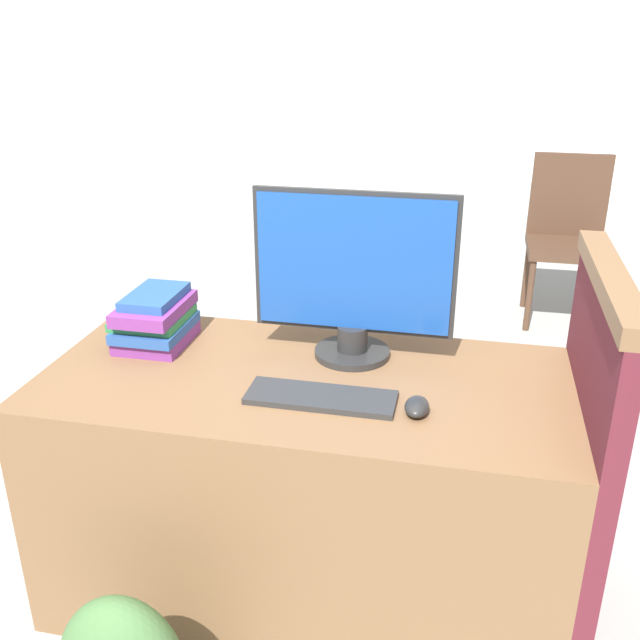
{
  "coord_description": "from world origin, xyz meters",
  "views": [
    {
      "loc": [
        0.42,
        -1.36,
        1.65
      ],
      "look_at": [
        0.05,
        0.32,
        0.93
      ],
      "focal_mm": 40.0,
      "sensor_mm": 36.0,
      "label": 1
    }
  ],
  "objects_px": {
    "far_chair": "(567,230)",
    "book_stack": "(155,320)",
    "monitor": "(354,277)",
    "mouse": "(417,407)",
    "keyboard": "(321,397)"
  },
  "relations": [
    {
      "from": "far_chair",
      "to": "book_stack",
      "type": "bearing_deg",
      "value": -105.11
    },
    {
      "from": "monitor",
      "to": "book_stack",
      "type": "height_order",
      "value": "monitor"
    },
    {
      "from": "monitor",
      "to": "book_stack",
      "type": "distance_m",
      "value": 0.63
    },
    {
      "from": "keyboard",
      "to": "mouse",
      "type": "distance_m",
      "value": 0.25
    },
    {
      "from": "mouse",
      "to": "book_stack",
      "type": "relative_size",
      "value": 0.36
    },
    {
      "from": "monitor",
      "to": "book_stack",
      "type": "xyz_separation_m",
      "value": [
        -0.6,
        -0.04,
        -0.17
      ]
    },
    {
      "from": "keyboard",
      "to": "book_stack",
      "type": "distance_m",
      "value": 0.62
    },
    {
      "from": "monitor",
      "to": "keyboard",
      "type": "bearing_deg",
      "value": -96.66
    },
    {
      "from": "keyboard",
      "to": "far_chair",
      "type": "distance_m",
      "value": 2.78
    },
    {
      "from": "mouse",
      "to": "far_chair",
      "type": "bearing_deg",
      "value": 76.25
    },
    {
      "from": "book_stack",
      "to": "keyboard",
      "type": "bearing_deg",
      "value": -23.13
    },
    {
      "from": "mouse",
      "to": "far_chair",
      "type": "height_order",
      "value": "far_chair"
    },
    {
      "from": "mouse",
      "to": "keyboard",
      "type": "bearing_deg",
      "value": 176.49
    },
    {
      "from": "monitor",
      "to": "mouse",
      "type": "distance_m",
      "value": 0.43
    },
    {
      "from": "monitor",
      "to": "far_chair",
      "type": "xyz_separation_m",
      "value": [
        0.86,
        2.34,
        -0.45
      ]
    }
  ]
}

